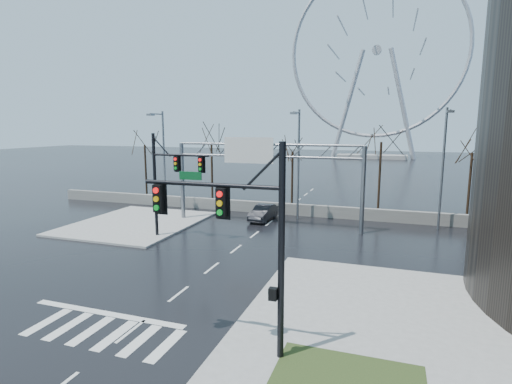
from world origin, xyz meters
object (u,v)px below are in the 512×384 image
at_px(sign_gantry, 262,166).
at_px(ferris_wheel, 377,58).
at_px(signal_mast_near, 245,229).
at_px(car, 263,213).
at_px(signal_mast_far, 167,176).

bearing_deg(sign_gantry, ferris_wheel, 86.16).
xyz_separation_m(signal_mast_near, car, (-6.01, 21.04, -4.17)).
relative_size(sign_gantry, ferris_wheel, 0.32).
xyz_separation_m(signal_mast_far, car, (5.00, 8.04, -4.13)).
height_order(signal_mast_far, ferris_wheel, ferris_wheel).
height_order(signal_mast_near, signal_mast_far, same).
distance_m(signal_mast_near, signal_mast_far, 17.03).
bearing_deg(signal_mast_near, car, 105.93).
xyz_separation_m(sign_gantry, ferris_wheel, (5.38, 80.04, 20.95)).
bearing_deg(signal_mast_near, ferris_wheel, 90.08).
bearing_deg(signal_mast_near, sign_gantry, 106.19).
bearing_deg(car, ferris_wheel, 89.17).
distance_m(signal_mast_near, ferris_wheel, 101.29).
relative_size(signal_mast_near, ferris_wheel, 0.16).
xyz_separation_m(ferris_wheel, car, (-5.86, -78.00, -25.43)).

